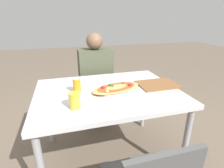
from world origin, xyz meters
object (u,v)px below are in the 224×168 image
object	(u,v)px
dining_table	(108,98)
person_seated	(96,73)
pizza_main	(116,88)
soda_can	(77,85)
chair_far_seated	(95,85)
drink_glass	(75,100)

from	to	relation	value
dining_table	person_seated	size ratio (longest dim) A/B	1.05
pizza_main	soda_can	bearing A→B (deg)	170.81
dining_table	chair_far_seated	size ratio (longest dim) A/B	1.48
person_seated	pizza_main	xyz separation A→B (m)	(0.05, -0.69, 0.06)
pizza_main	drink_glass	distance (m)	0.44
chair_far_seated	person_seated	distance (m)	0.24
pizza_main	drink_glass	world-z (taller)	drink_glass
dining_table	person_seated	world-z (taller)	person_seated
person_seated	soda_can	bearing A→B (deg)	65.95
chair_far_seated	pizza_main	size ratio (longest dim) A/B	1.69
chair_far_seated	person_seated	world-z (taller)	person_seated
soda_can	drink_glass	world-z (taller)	soda_can
dining_table	soda_can	bearing A→B (deg)	171.13
dining_table	person_seated	xyz separation A→B (m)	(0.02, 0.68, 0.02)
person_seated	pizza_main	size ratio (longest dim) A/B	2.37
drink_glass	soda_can	bearing A→B (deg)	81.43
chair_far_seated	drink_glass	distance (m)	1.12
chair_far_seated	soda_can	bearing A→B (deg)	69.14
soda_can	chair_far_seated	bearing A→B (deg)	69.14
soda_can	drink_glass	bearing A→B (deg)	-98.57
dining_table	drink_glass	distance (m)	0.41
dining_table	pizza_main	distance (m)	0.12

